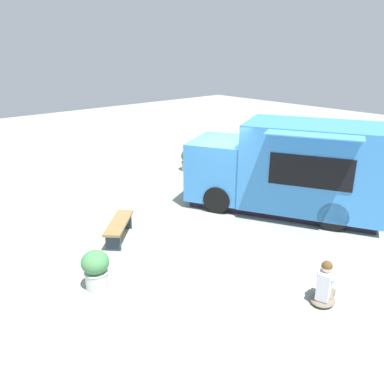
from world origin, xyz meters
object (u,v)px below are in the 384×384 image
(planter_flowering_near, at_px, (189,160))
(plaza_bench, at_px, (119,226))
(person_customer, at_px, (325,286))
(food_truck, at_px, (290,170))
(planter_flowering_far, at_px, (96,269))

(planter_flowering_near, distance_m, plaza_bench, 5.90)
(planter_flowering_near, bearing_deg, person_customer, 65.45)
(person_customer, distance_m, plaza_bench, 4.89)
(food_truck, bearing_deg, person_customer, 44.25)
(food_truck, relative_size, plaza_bench, 4.23)
(plaza_bench, bearing_deg, planter_flowering_far, 46.20)
(person_customer, relative_size, plaza_bench, 0.65)
(planter_flowering_near, bearing_deg, plaza_bench, 31.92)
(person_customer, distance_m, planter_flowering_near, 8.57)
(person_customer, height_order, planter_flowering_near, person_customer)
(planter_flowering_far, xyz_separation_m, plaza_bench, (-1.45, -1.51, -0.09))
(planter_flowering_near, height_order, planter_flowering_far, planter_flowering_near)
(food_truck, relative_size, person_customer, 6.51)
(food_truck, xyz_separation_m, planter_flowering_near, (-0.45, -4.76, -0.78))
(food_truck, height_order, plaza_bench, food_truck)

